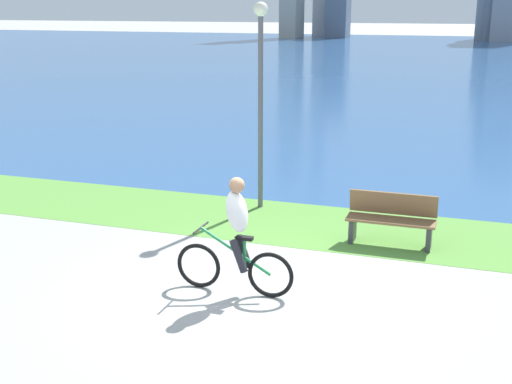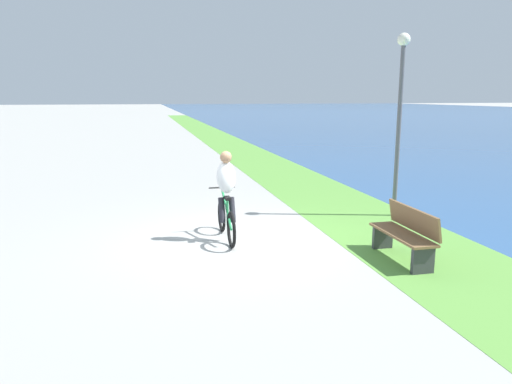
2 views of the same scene
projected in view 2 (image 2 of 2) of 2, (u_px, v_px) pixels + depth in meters
name	position (u px, v px, depth m)	size (l,w,h in m)	color
ground_plane	(238.00, 240.00, 9.22)	(300.00, 300.00, 0.00)	#9E9E99
grass_strip_bayside	(384.00, 230.00, 9.91)	(120.00, 2.56, 0.01)	#59933D
cyclist_lead	(226.00, 197.00, 9.10)	(1.77, 0.52, 1.71)	black
bench_near_path	(405.00, 234.00, 8.04)	(1.50, 0.47, 0.90)	brown
lamppost_tall	(400.00, 100.00, 10.60)	(0.28, 0.28, 4.06)	#595960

